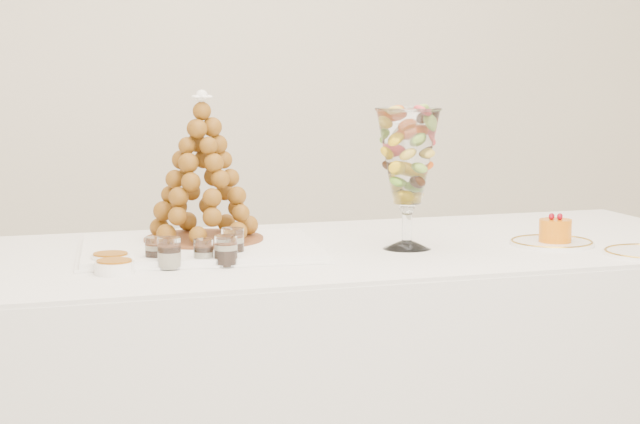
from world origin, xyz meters
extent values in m
cube|color=silver|center=(0.00, 2.00, 1.40)|extent=(4.50, 0.04, 2.80)
cube|color=white|center=(0.00, 0.17, 0.41)|extent=(2.25, 1.00, 0.83)
cube|color=white|center=(0.00, 0.17, 0.83)|extent=(2.24, 0.99, 0.01)
cube|color=white|center=(-0.32, 0.19, 0.85)|extent=(0.61, 0.47, 0.02)
cylinder|color=white|center=(0.20, 0.11, 0.85)|extent=(0.13, 0.13, 0.02)
cylinder|color=white|center=(0.20, 0.11, 0.90)|extent=(0.03, 0.03, 0.09)
sphere|color=white|center=(0.20, 0.11, 0.95)|extent=(0.04, 0.04, 0.04)
cylinder|color=white|center=(0.59, 0.07, 0.84)|extent=(0.22, 0.22, 0.01)
cylinder|color=white|center=(-0.44, 0.05, 0.87)|extent=(0.06, 0.06, 0.07)
cylinder|color=white|center=(-0.34, 0.00, 0.87)|extent=(0.05, 0.05, 0.06)
cylinder|color=white|center=(-0.26, 0.07, 0.88)|extent=(0.07, 0.07, 0.08)
cylinder|color=white|center=(-0.42, -0.02, 0.88)|extent=(0.06, 0.06, 0.07)
cylinder|color=white|center=(-0.29, -0.02, 0.88)|extent=(0.07, 0.07, 0.07)
cylinder|color=white|center=(-0.55, 0.05, 0.85)|extent=(0.09, 0.09, 0.03)
cylinder|color=white|center=(-0.54, -0.04, 0.85)|extent=(0.09, 0.09, 0.03)
cylinder|color=brown|center=(-0.30, 0.26, 0.86)|extent=(0.31, 0.31, 0.01)
cone|color=brown|center=(-0.30, 0.26, 1.05)|extent=(0.27, 0.27, 0.37)
sphere|color=white|center=(-0.30, 0.26, 1.23)|extent=(0.04, 0.04, 0.04)
cylinder|color=orange|center=(0.59, 0.06, 0.88)|extent=(0.08, 0.08, 0.06)
sphere|color=maroon|center=(0.61, 0.06, 0.92)|extent=(0.01, 0.01, 0.01)
sphere|color=maroon|center=(0.59, 0.07, 0.92)|extent=(0.01, 0.01, 0.01)
sphere|color=maroon|center=(0.58, 0.06, 0.92)|extent=(0.01, 0.01, 0.01)
sphere|color=maroon|center=(0.60, 0.05, 0.92)|extent=(0.01, 0.01, 0.01)
camera|label=1|loc=(-0.68, -2.46, 1.31)|focal=60.00mm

